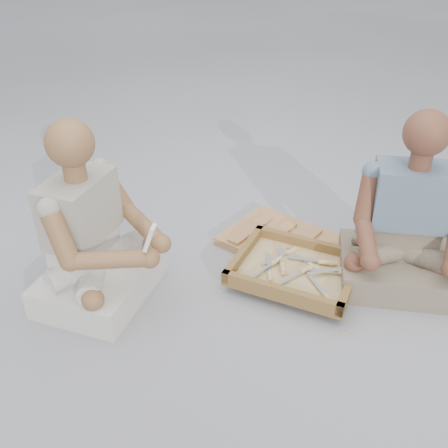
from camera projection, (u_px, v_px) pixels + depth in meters
The scene contains 29 objects.
ground at pixel (217, 313), 2.15m from camera, with size 60.00×60.00×0.00m, color #A0A1A6.
carved_panel at pixel (289, 244), 2.55m from camera, with size 0.64×0.43×0.04m, color #B08244.
tool_tray at pixel (295, 270), 2.30m from camera, with size 0.56×0.46×0.07m.
chisel_0 at pixel (342, 270), 2.26m from camera, with size 0.19×0.15×0.02m.
chisel_1 at pixel (303, 271), 2.26m from camera, with size 0.11×0.21×0.02m.
chisel_2 at pixel (311, 265), 2.32m from camera, with size 0.21×0.11×0.02m.
chisel_3 at pixel (269, 274), 2.25m from camera, with size 0.11×0.21×0.02m.
chisel_4 at pixel (321, 262), 2.32m from camera, with size 0.22×0.06×0.02m.
chisel_5 at pixel (282, 265), 2.29m from camera, with size 0.12×0.20×0.02m.
chisel_6 at pixel (288, 253), 2.40m from camera, with size 0.11×0.21×0.02m.
chisel_7 at pixel (342, 273), 2.25m from camera, with size 0.21×0.09×0.02m.
chisel_8 at pixel (324, 262), 2.33m from camera, with size 0.22×0.06×0.02m.
chisel_9 at pixel (273, 263), 2.31m from camera, with size 0.08×0.22×0.02m.
chisel_10 at pixel (327, 297), 2.11m from camera, with size 0.17×0.16×0.02m.
wood_chip_0 at pixel (219, 292), 2.26m from camera, with size 0.02×0.01×0.00m, color tan.
wood_chip_1 at pixel (328, 250), 2.54m from camera, with size 0.02×0.01×0.00m, color tan.
wood_chip_2 at pixel (274, 263), 2.45m from camera, with size 0.02×0.01×0.00m, color tan.
wood_chip_3 at pixel (365, 293), 2.26m from camera, with size 0.02×0.01×0.00m, color tan.
wood_chip_4 at pixel (300, 242), 2.60m from camera, with size 0.02×0.01×0.00m, color tan.
wood_chip_5 at pixel (233, 282), 2.32m from camera, with size 0.02×0.01×0.00m, color tan.
wood_chip_6 at pixel (334, 249), 2.55m from camera, with size 0.02×0.01×0.00m, color tan.
wood_chip_7 at pixel (248, 288), 2.28m from camera, with size 0.02×0.01×0.00m, color tan.
wood_chip_8 at pixel (278, 280), 2.34m from camera, with size 0.02×0.01×0.00m, color tan.
wood_chip_9 at pixel (345, 333), 2.04m from camera, with size 0.02×0.01×0.00m, color tan.
wood_chip_10 at pixel (247, 242), 2.61m from camera, with size 0.02×0.01×0.00m, color tan.
wood_chip_11 at pixel (338, 285), 2.31m from camera, with size 0.02×0.01×0.00m, color tan.
craftsman at pixel (93, 241), 2.12m from camera, with size 0.58×0.58×0.82m.
companion at pixel (406, 231), 2.20m from camera, with size 0.63×0.56×0.82m.
mobile_phone at pixel (150, 238), 1.92m from camera, with size 0.07×0.06×0.11m.
Camera 1 is at (0.76, -1.42, 1.47)m, focal length 40.00 mm.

